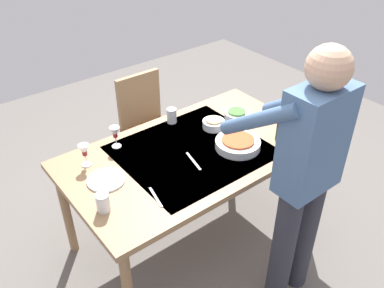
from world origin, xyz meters
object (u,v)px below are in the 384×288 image
Objects in this scene: dining_table at (192,159)px; side_bowl_bread at (214,124)px; dinner_plate_near at (106,180)px; wine_glass_left at (115,133)px; person_server at (305,172)px; side_bowl_salad at (237,115)px; water_cup_near_right at (103,203)px; wine_bottle at (282,126)px; wine_glass_right at (84,151)px; water_cup_near_left at (172,116)px; serving_bowl_pasta at (238,143)px; chair_near at (146,120)px.

dining_table is 10.53× the size of side_bowl_bread.
wine_glass_left is at bearing -129.32° from dinner_plate_near.
side_bowl_salad is (-0.32, -0.86, -0.15)m from person_server.
person_server reaches higher than water_cup_near_right.
wine_glass_left reaches higher than side_bowl_salad.
wine_bottle reaches higher than side_bowl_salad.
wine_glass_right is at bearing 14.16° from wine_glass_left.
water_cup_near_left is (-0.72, -0.09, -0.05)m from wine_glass_right.
water_cup_near_left is 0.36× the size of serving_bowl_pasta.
dining_table is 5.69× the size of wine_bottle.
water_cup_near_right is 1.06m from side_bowl_bread.
water_cup_near_left is (-0.10, -0.37, 0.13)m from dining_table.
person_server is 11.19× the size of wine_glass_left.
water_cup_near_right reaches higher than serving_bowl_pasta.
wine_glass_right is at bearing 7.12° from water_cup_near_left.
wine_bottle is 1.96× the size of wine_glass_right.
wine_bottle is 1.64× the size of side_bowl_salad.
wine_glass_left reaches higher than water_cup_near_right.
wine_glass_left is (0.92, -0.62, -0.01)m from wine_bottle.
water_cup_near_left is at bearing -85.48° from person_server.
dining_table is at bearing 23.33° from side_bowl_bread.
wine_bottle is 0.40m from side_bowl_salad.
person_server is 1.15m from dinner_plate_near.
wine_glass_right reaches higher than water_cup_near_right.
person_server is 11.19× the size of wine_glass_right.
dinner_plate_near is (0.89, 0.06, -0.03)m from side_bowl_bread.
wine_bottle is at bearing 146.23° from wine_glass_left.
dinner_plate_near is at bearing 45.62° from chair_near.
serving_bowl_pasta is at bearing 141.10° from wine_glass_left.
side_bowl_salad is at bearing -177.59° from dinner_plate_near.
water_cup_near_left is (0.08, 0.49, 0.30)m from chair_near.
side_bowl_salad is (0.05, -0.39, -0.08)m from wine_bottle.
side_bowl_bread is at bearing -164.83° from water_cup_near_right.
wine_glass_left is at bearing 3.32° from water_cup_near_left.
dining_table is at bearing -75.51° from person_server.
dining_table is at bearing -26.24° from wine_bottle.
wine_glass_right is 1.14m from side_bowl_salad.
chair_near is 0.58m from water_cup_near_left.
wine_bottle is at bearing -127.42° from person_server.
chair_near is 6.03× the size of wine_glass_left.
dinner_plate_near is (0.85, -0.23, -0.03)m from serving_bowl_pasta.
dinner_plate_near is at bearing -45.87° from person_server.
serving_bowl_pasta is (-0.07, -0.58, -0.15)m from person_server.
chair_near is at bearing -134.38° from dinner_plate_near.
chair_near is at bearing -81.25° from side_bowl_bread.
wine_glass_left is 0.48m from water_cup_near_left.
side_bowl_salad is at bearing -167.91° from water_cup_near_right.
water_cup_near_left is 0.98m from water_cup_near_right.
water_cup_near_left is 0.31m from side_bowl_bread.
chair_near is 1.07m from serving_bowl_pasta.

